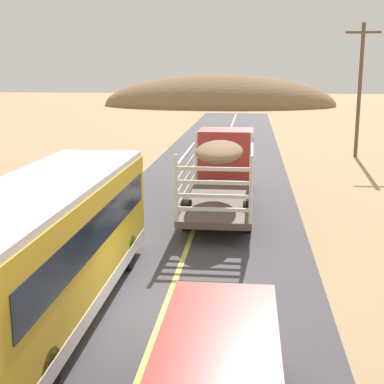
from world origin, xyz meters
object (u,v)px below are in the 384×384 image
object	(u,v)px
bus	(47,246)
power_pole_mid	(360,87)
livestock_truck	(224,161)
suv_near	(219,380)

from	to	relation	value
bus	power_pole_mid	size ratio (longest dim) A/B	1.17
livestock_truck	power_pole_mid	bearing A→B (deg)	58.88
suv_near	power_pole_mid	size ratio (longest dim) A/B	0.54
bus	power_pole_mid	bearing A→B (deg)	65.58
bus	power_pole_mid	world-z (taller)	power_pole_mid
livestock_truck	bus	world-z (taller)	bus
livestock_truck	bus	size ratio (longest dim) A/B	0.97
suv_near	livestock_truck	world-z (taller)	livestock_truck
power_pole_mid	livestock_truck	bearing A→B (deg)	-121.12
bus	livestock_truck	bearing A→B (deg)	74.01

